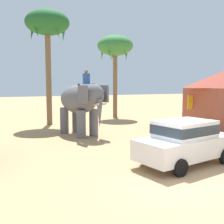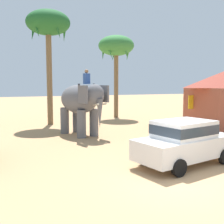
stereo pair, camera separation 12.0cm
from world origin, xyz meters
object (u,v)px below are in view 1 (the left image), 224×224
Objects in this scene: elephant_with_mahout at (81,102)px; signboard_yellow at (194,104)px; palm_tree_behind_elephant at (115,48)px; palm_tree_near_hut at (47,26)px; car_sedan_foreground at (185,140)px.

elephant_with_mahout is 7.67m from signboard_yellow.
elephant_with_mahout is 10.10m from palm_tree_behind_elephant.
palm_tree_behind_elephant is at bearing 18.68° from palm_tree_near_hut.
elephant_with_mahout is at bearing 172.57° from signboard_yellow.
palm_tree_behind_elephant is at bearing 52.50° from elephant_with_mahout.
palm_tree_near_hut reaches higher than car_sedan_foreground.
elephant_with_mahout is 0.55× the size of palm_tree_behind_elephant.
palm_tree_near_hut is (-2.69, 12.40, 6.31)m from car_sedan_foreground.
car_sedan_foreground is at bearing -77.76° from palm_tree_near_hut.
elephant_with_mahout is 7.36m from palm_tree_near_hut.
signboard_yellow is (7.60, -0.99, -0.30)m from elephant_with_mahout.
palm_tree_near_hut is 3.50× the size of signboard_yellow.
palm_tree_behind_elephant is 3.07× the size of signboard_yellow.
signboard_yellow is at bearing -35.69° from palm_tree_near_hut.
elephant_with_mahout is (-1.83, 7.31, 1.06)m from car_sedan_foreground.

